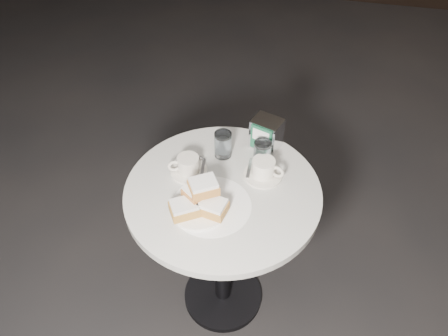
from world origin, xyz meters
TOP-DOWN VIEW (x-y plane):
  - ground at (0.00, 0.00)m, footprint 7.00×7.00m
  - cafe_table at (0.00, 0.00)m, footprint 0.70×0.70m
  - sugar_spill at (-0.02, -0.08)m, footprint 0.36×0.36m
  - beignet_plate at (-0.05, -0.11)m, footprint 0.23×0.23m
  - coffee_cup_left at (-0.14, 0.06)m, footprint 0.18×0.18m
  - coffee_cup_right at (0.13, 0.10)m, footprint 0.17×0.17m
  - water_glass_left at (-0.04, 0.17)m, footprint 0.08×0.08m
  - water_glass_right at (0.11, 0.16)m, footprint 0.08×0.08m
  - napkin_dispenser at (0.11, 0.26)m, footprint 0.13×0.12m

SIDE VIEW (x-z plane):
  - ground at x=0.00m, z-range 0.00..0.00m
  - cafe_table at x=0.00m, z-range 0.17..0.92m
  - sugar_spill at x=-0.02m, z-range 0.74..0.75m
  - coffee_cup_left at x=-0.14m, z-range 0.74..0.81m
  - coffee_cup_right at x=0.13m, z-range 0.74..0.81m
  - beignet_plate at x=-0.05m, z-range 0.73..0.85m
  - water_glass_right at x=0.11m, z-range 0.74..0.85m
  - water_glass_left at x=-0.04m, z-range 0.74..0.85m
  - napkin_dispenser at x=0.11m, z-range 0.75..0.87m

